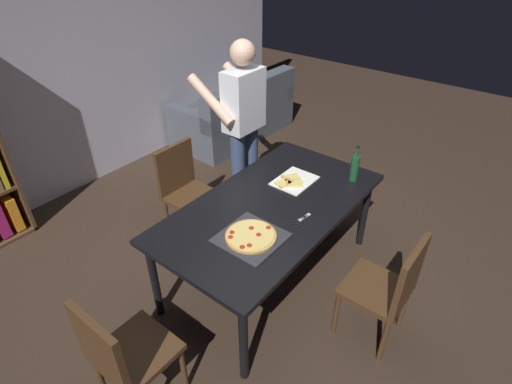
{
  "coord_description": "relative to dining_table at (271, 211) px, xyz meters",
  "views": [
    {
      "loc": [
        -2.02,
        -1.44,
        2.54
      ],
      "look_at": [
        0.0,
        0.15,
        0.8
      ],
      "focal_mm": 28.06,
      "sensor_mm": 36.0,
      "label": 1
    }
  ],
  "objects": [
    {
      "name": "chair_left_end",
      "position": [
        -1.42,
        0.0,
        -0.17
      ],
      "size": [
        0.42,
        0.42,
        0.9
      ],
      "color": "#472D19",
      "rests_on": "ground_plane"
    },
    {
      "name": "wine_bottle",
      "position": [
        0.71,
        -0.33,
        0.18
      ],
      "size": [
        0.07,
        0.07,
        0.32
      ],
      "color": "#194723",
      "rests_on": "dining_table"
    },
    {
      "name": "chair_far_side",
      "position": [
        0.0,
        0.99,
        -0.17
      ],
      "size": [
        0.42,
        0.42,
        0.9
      ],
      "color": "#472D19",
      "rests_on": "ground_plane"
    },
    {
      "name": "back_wall",
      "position": [
        0.0,
        2.6,
        0.71
      ],
      "size": [
        6.4,
        0.1,
        2.8
      ],
      "primitive_type": "cube",
      "color": "#BCB7C6",
      "rests_on": "ground_plane"
    },
    {
      "name": "chair_near_camera",
      "position": [
        -0.0,
        -0.99,
        -0.17
      ],
      "size": [
        0.42,
        0.42,
        0.9
      ],
      "color": "#472D19",
      "rests_on": "ground_plane"
    },
    {
      "name": "pizza_slices_on_towel",
      "position": [
        0.36,
        0.05,
        0.08
      ],
      "size": [
        0.36,
        0.28,
        0.03
      ],
      "color": "white",
      "rests_on": "dining_table"
    },
    {
      "name": "kitchen_scissors",
      "position": [
        -0.06,
        -0.28,
        0.07
      ],
      "size": [
        0.2,
        0.09,
        0.01
      ],
      "color": "silver",
      "rests_on": "dining_table"
    },
    {
      "name": "ground_plane",
      "position": [
        0.0,
        0.0,
        -0.69
      ],
      "size": [
        12.0,
        12.0,
        0.0
      ],
      "primitive_type": "plane",
      "color": "#38281E"
    },
    {
      "name": "dining_table",
      "position": [
        0.0,
        0.0,
        0.0
      ],
      "size": [
        1.87,
        1.01,
        0.75
      ],
      "color": "black",
      "rests_on": "ground_plane"
    },
    {
      "name": "person_serving_pizza",
      "position": [
        0.59,
        0.77,
        0.31
      ],
      "size": [
        0.55,
        0.54,
        1.75
      ],
      "color": "#38476B",
      "rests_on": "ground_plane"
    },
    {
      "name": "couch",
      "position": [
        1.9,
        1.99,
        -0.38
      ],
      "size": [
        1.72,
        0.88,
        0.85
      ],
      "color": "#4C515B",
      "rests_on": "ground_plane"
    },
    {
      "name": "pepperoni_pizza_on_tray",
      "position": [
        -0.41,
        -0.13,
        0.08
      ],
      "size": [
        0.41,
        0.41,
        0.04
      ],
      "color": "#2D2D33",
      "rests_on": "dining_table"
    }
  ]
}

